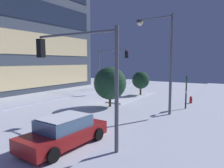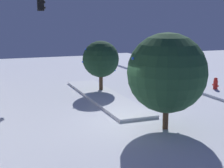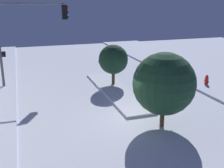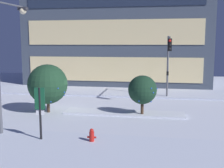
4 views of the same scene
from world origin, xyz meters
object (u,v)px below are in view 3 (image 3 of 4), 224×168
(traffic_light_corner_far_right, at_px, (27,28))
(fire_hydrant, at_px, (206,81))
(decorated_tree_median, at_px, (113,59))
(decorated_tree_left_of_median, at_px, (164,84))

(traffic_light_corner_far_right, distance_m, fire_hydrant, 13.19)
(traffic_light_corner_far_right, xyz_separation_m, fire_hydrant, (-4.18, -11.95, -3.71))
(decorated_tree_median, bearing_deg, fire_hydrant, -109.51)
(traffic_light_corner_far_right, distance_m, decorated_tree_median, 6.33)
(traffic_light_corner_far_right, xyz_separation_m, decorated_tree_left_of_median, (-9.10, -5.74, -1.93))
(traffic_light_corner_far_right, bearing_deg, fire_hydrant, -19.26)
(decorated_tree_median, bearing_deg, decorated_tree_left_of_median, -179.03)
(fire_hydrant, height_order, decorated_tree_median, decorated_tree_median)
(fire_hydrant, relative_size, decorated_tree_median, 0.28)
(fire_hydrant, distance_m, decorated_tree_median, 6.89)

